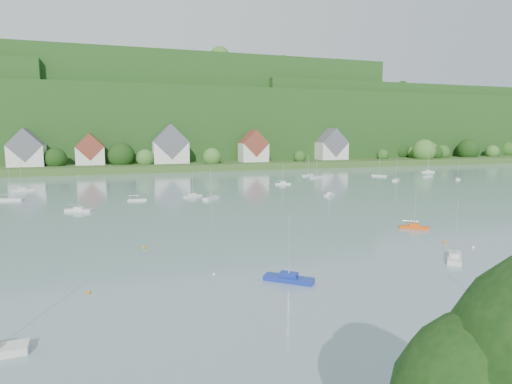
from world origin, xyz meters
TOP-DOWN VIEW (x-y plane):
  - far_shore_strip at (0.00, 200.00)m, footprint 600.00×60.00m
  - forested_ridge at (0.39, 268.57)m, footprint 620.00×181.22m
  - village_building_0 at (-55.00, 187.00)m, footprint 14.00×10.40m
  - village_building_1 at (-30.00, 189.00)m, footprint 12.00×9.36m
  - village_building_2 at (5.00, 188.00)m, footprint 16.00×11.44m
  - village_building_3 at (45.00, 186.00)m, footprint 13.00×10.40m
  - village_building_4 at (90.00, 190.00)m, footprint 15.00×10.40m
  - near_sailboat_1 at (-0.20, 30.30)m, footprint 5.45×4.93m
  - near_sailboat_3 at (24.16, 31.21)m, footprint 5.35×5.60m
  - near_sailboat_5 at (31.32, 48.41)m, footprint 4.90×3.95m
  - mooring_buoy_0 at (-21.77, 33.45)m, footprint 0.42×0.42m
  - mooring_buoy_1 at (-7.87, 35.11)m, footprint 0.38×0.38m
  - mooring_buoy_2 at (29.32, 38.70)m, footprint 0.50×0.50m
  - mooring_buoy_3 at (-15.15, 49.84)m, footprint 0.46×0.46m
  - mooring_buoy_4 at (31.16, 35.01)m, footprint 0.49×0.49m
  - duck_pair at (15.80, 16.96)m, footprint 1.65×1.47m
  - far_sailboat_cluster at (8.50, 117.90)m, footprint 192.53×66.31m

SIDE VIEW (x-z plane):
  - mooring_buoy_0 at x=-21.77m, z-range -0.21..0.21m
  - mooring_buoy_1 at x=-7.87m, z-range -0.19..0.19m
  - mooring_buoy_2 at x=29.32m, z-range -0.25..0.25m
  - mooring_buoy_3 at x=-15.15m, z-range -0.23..0.23m
  - mooring_buoy_4 at x=31.16m, z-range -0.25..0.25m
  - duck_pair at x=15.80m, z-range -0.05..0.26m
  - far_sailboat_cluster at x=8.50m, z-range -3.98..4.73m
  - near_sailboat_5 at x=31.32m, z-range -2.96..3.76m
  - near_sailboat_1 at x=-0.20m, z-range -3.46..4.31m
  - near_sailboat_3 at x=24.16m, z-range -3.65..4.53m
  - far_shore_strip at x=0.00m, z-range 0.00..3.00m
  - village_building_1 at x=-30.00m, z-range 1.75..15.75m
  - village_building_3 at x=45.00m, z-range 1.68..17.18m
  - village_building_0 at x=-55.00m, z-range 1.51..17.51m
  - village_building_4 at x=90.00m, z-range 1.34..17.84m
  - village_building_2 at x=5.00m, z-range 1.27..19.27m
  - forested_ridge at x=0.39m, z-range -12.06..57.83m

